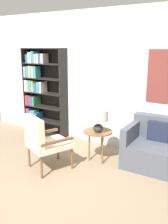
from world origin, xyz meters
name	(u,v)px	position (x,y,z in m)	size (l,w,h in m)	color
ground_plane	(45,189)	(0.00, 0.00, 0.00)	(14.00, 14.00, 0.00)	#847056
wall_back	(112,80)	(0.06, 2.03, 1.35)	(6.40, 0.08, 2.70)	silver
bookshelf	(40,90)	(-1.64, 1.85, 1.03)	(1.06, 0.30, 1.96)	black
armchair	(43,139)	(-0.40, 0.46, 0.54)	(0.77, 0.81, 0.93)	brown
side_table	(98,134)	(0.20, 1.23, 0.50)	(0.51, 0.51, 0.56)	brown
table_lamp	(98,118)	(0.23, 1.17, 0.82)	(0.33, 0.33, 0.40)	#2D2D33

